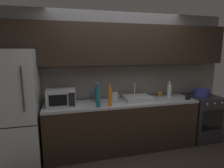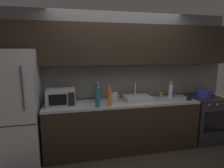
% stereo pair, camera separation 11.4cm
% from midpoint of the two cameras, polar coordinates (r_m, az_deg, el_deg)
% --- Properties ---
extents(back_wall, '(4.46, 0.44, 2.50)m').
position_cam_midpoint_polar(back_wall, '(3.51, 0.96, 6.16)').
color(back_wall, slate).
rests_on(back_wall, ground).
extents(counter_run, '(2.72, 0.60, 0.90)m').
position_cam_midpoint_polar(counter_run, '(3.49, 2.23, -12.51)').
color(counter_run, black).
rests_on(counter_run, ground).
extents(refrigerator, '(0.68, 0.69, 1.82)m').
position_cam_midpoint_polar(refrigerator, '(3.31, -28.17, -6.58)').
color(refrigerator, '#B7BABF').
rests_on(refrigerator, ground).
extents(oven_range, '(0.60, 0.62, 0.90)m').
position_cam_midpoint_polar(oven_range, '(4.27, 24.97, -9.18)').
color(oven_range, '#232326').
rests_on(oven_range, ground).
extents(microwave, '(0.46, 0.35, 0.27)m').
position_cam_midpoint_polar(microwave, '(3.20, -16.35, -4.02)').
color(microwave, '#A8AAAF').
rests_on(microwave, counter_run).
extents(sink_basin, '(0.48, 0.38, 0.30)m').
position_cam_midpoint_polar(sink_basin, '(3.45, 6.75, -4.23)').
color(sink_basin, '#ADAFB5').
rests_on(sink_basin, counter_run).
extents(kettle, '(0.18, 0.14, 0.21)m').
position_cam_midpoint_polar(kettle, '(3.24, -0.54, -4.18)').
color(kettle, '#B7BABF').
rests_on(kettle, counter_run).
extents(wine_bottle_white, '(0.06, 0.06, 0.33)m').
position_cam_midpoint_polar(wine_bottle_white, '(3.41, -5.43, -2.70)').
color(wine_bottle_white, silver).
rests_on(wine_bottle_white, counter_run).
extents(wine_bottle_blue, '(0.07, 0.07, 0.33)m').
position_cam_midpoint_polar(wine_bottle_blue, '(3.27, -5.66, -3.26)').
color(wine_bottle_blue, '#234299').
rests_on(wine_bottle_blue, counter_run).
extents(wine_bottle_clear, '(0.08, 0.08, 0.31)m').
position_cam_midpoint_polar(wine_bottle_clear, '(3.81, 16.31, -1.86)').
color(wine_bottle_clear, silver).
rests_on(wine_bottle_clear, counter_run).
extents(wine_bottle_teal, '(0.08, 0.08, 0.37)m').
position_cam_midpoint_polar(wine_bottle_teal, '(2.99, -5.36, -4.16)').
color(wine_bottle_teal, '#19666B').
rests_on(wine_bottle_teal, counter_run).
extents(wine_bottle_orange, '(0.06, 0.06, 0.37)m').
position_cam_midpoint_polar(wine_bottle_orange, '(3.03, -1.67, -4.02)').
color(wine_bottle_orange, orange).
rests_on(wine_bottle_orange, counter_run).
extents(mug_amber, '(0.07, 0.07, 0.09)m').
position_cam_midpoint_polar(mug_amber, '(3.81, 13.67, -3.03)').
color(mug_amber, '#B27019').
rests_on(mug_amber, counter_run).
extents(mug_dark, '(0.09, 0.09, 0.09)m').
position_cam_midpoint_polar(mug_dark, '(3.72, 21.37, -3.76)').
color(mug_dark, black).
rests_on(mug_dark, counter_run).
extents(cooking_pot, '(0.29, 0.29, 0.14)m').
position_cam_midpoint_polar(cooking_pot, '(4.11, 25.11, -2.35)').
color(cooking_pot, '#333899').
rests_on(cooking_pot, oven_range).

